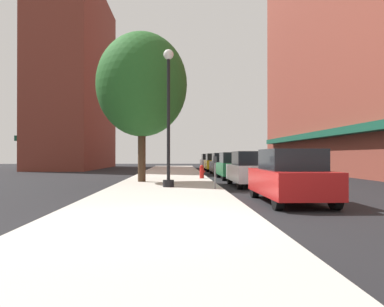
{
  "coord_description": "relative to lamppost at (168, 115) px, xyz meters",
  "views": [
    {
      "loc": [
        0.56,
        -8.0,
        1.46
      ],
      "look_at": [
        1.36,
        14.61,
        1.58
      ],
      "focal_mm": 36.82,
      "sensor_mm": 36.0,
      "label": 1
    }
  ],
  "objects": [
    {
      "name": "ground_plane",
      "position": [
        3.85,
        9.14,
        -3.2
      ],
      "size": [
        90.0,
        90.0,
        0.0
      ],
      "primitive_type": "plane",
      "color": "black"
    },
    {
      "name": "sidewalk_slab",
      "position": [
        -0.15,
        10.14,
        -3.14
      ],
      "size": [
        4.8,
        50.0,
        0.12
      ],
      "primitive_type": "cube",
      "color": "#B7B2A8",
      "rests_on": "ground"
    },
    {
      "name": "building_right_brick",
      "position": [
        14.84,
        13.14,
        8.49
      ],
      "size": [
        6.8,
        40.0,
        23.43
      ],
      "color": "brown",
      "rests_on": "ground"
    },
    {
      "name": "building_far_background",
      "position": [
        -11.16,
        28.14,
        6.78
      ],
      "size": [
        6.8,
        18.0,
        20.01
      ],
      "color": "brown",
      "rests_on": "ground"
    },
    {
      "name": "lamppost",
      "position": [
        0.0,
        0.0,
        0.0
      ],
      "size": [
        0.48,
        0.48,
        5.9
      ],
      "color": "black",
      "rests_on": "sidewalk_slab"
    },
    {
      "name": "fire_hydrant",
      "position": [
        1.82,
        6.38,
        -2.68
      ],
      "size": [
        0.33,
        0.26,
        0.79
      ],
      "color": "red",
      "rests_on": "sidewalk_slab"
    },
    {
      "name": "parking_meter_near",
      "position": [
        1.9,
        -1.02,
        -2.25
      ],
      "size": [
        0.14,
        0.09,
        1.31
      ],
      "color": "slate",
      "rests_on": "sidewalk_slab"
    },
    {
      "name": "tree_near",
      "position": [
        -1.47,
        3.53,
        1.92
      ],
      "size": [
        4.68,
        4.68,
        7.71
      ],
      "color": "#422D1E",
      "rests_on": "sidewalk_slab"
    },
    {
      "name": "car_red",
      "position": [
        3.85,
        -4.9,
        -2.39
      ],
      "size": [
        1.8,
        4.3,
        1.66
      ],
      "rotation": [
        0.0,
        0.0,
        0.01
      ],
      "color": "black",
      "rests_on": "ground"
    },
    {
      "name": "car_white",
      "position": [
        3.85,
        1.62,
        -2.39
      ],
      "size": [
        1.8,
        4.3,
        1.66
      ],
      "rotation": [
        0.0,
        0.0,
        0.01
      ],
      "color": "black",
      "rests_on": "ground"
    },
    {
      "name": "car_green",
      "position": [
        3.85,
        7.44,
        -2.39
      ],
      "size": [
        1.8,
        4.3,
        1.66
      ],
      "rotation": [
        0.0,
        0.0,
        0.02
      ],
      "color": "black",
      "rests_on": "ground"
    },
    {
      "name": "car_black",
      "position": [
        3.85,
        13.09,
        -2.39
      ],
      "size": [
        1.8,
        4.3,
        1.66
      ],
      "rotation": [
        0.0,
        0.0,
        -0.02
      ],
      "color": "black",
      "rests_on": "ground"
    },
    {
      "name": "car_yellow",
      "position": [
        3.85,
        20.02,
        -2.39
      ],
      "size": [
        1.8,
        4.3,
        1.66
      ],
      "rotation": [
        0.0,
        0.0,
        0.03
      ],
      "color": "black",
      "rests_on": "ground"
    },
    {
      "name": "car_silver",
      "position": [
        3.85,
        26.98,
        -2.39
      ],
      "size": [
        1.8,
        4.3,
        1.66
      ],
      "rotation": [
        0.0,
        0.0,
        -0.04
      ],
      "color": "black",
      "rests_on": "ground"
    }
  ]
}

